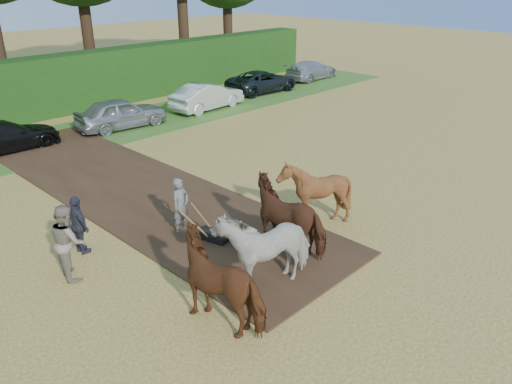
# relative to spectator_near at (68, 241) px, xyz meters

# --- Properties ---
(ground) EXTENTS (120.00, 120.00, 0.00)m
(ground) POSITION_rel_spectator_near_xyz_m (2.52, -3.51, -0.96)
(ground) COLOR gold
(ground) RESTS_ON ground
(earth_strip) EXTENTS (4.50, 17.00, 0.05)m
(earth_strip) POSITION_rel_spectator_near_xyz_m (4.02, 3.49, -0.94)
(earth_strip) COLOR #472D1C
(earth_strip) RESTS_ON ground
(grass_verge) EXTENTS (50.00, 5.00, 0.03)m
(grass_verge) POSITION_rel_spectator_near_xyz_m (2.52, 10.49, -0.95)
(grass_verge) COLOR #38601E
(grass_verge) RESTS_ON ground
(spectator_near) EXTENTS (0.91, 1.07, 1.93)m
(spectator_near) POSITION_rel_spectator_near_xyz_m (0.00, 0.00, 0.00)
(spectator_near) COLOR gray
(spectator_near) RESTS_ON ground
(spectator_far) EXTENTS (0.42, 0.97, 1.65)m
(spectator_far) POSITION_rel_spectator_near_xyz_m (0.70, 0.84, -0.14)
(spectator_far) COLOR #282936
(spectator_far) RESTS_ON ground
(plough_team) EXTENTS (6.64, 5.37, 1.99)m
(plough_team) POSITION_rel_spectator_near_xyz_m (3.99, -3.20, 0.02)
(plough_team) COLOR #5A2816
(plough_team) RESTS_ON ground
(parked_cars) EXTENTS (40.69, 3.02, 1.48)m
(parked_cars) POSITION_rel_spectator_near_xyz_m (6.22, 10.65, -0.29)
(parked_cars) COLOR silver
(parked_cars) RESTS_ON ground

